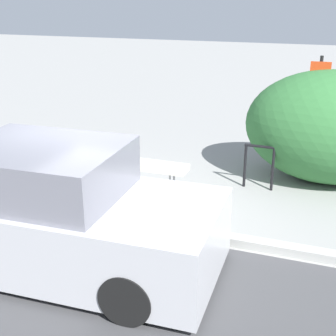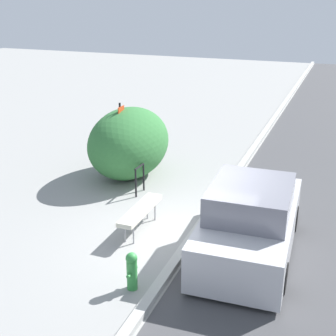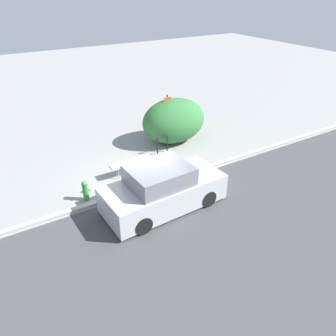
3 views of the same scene
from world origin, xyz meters
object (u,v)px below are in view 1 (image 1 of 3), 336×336
bench (139,165)px  bike_rack (259,162)px  sign_post (316,106)px  parked_car_near (55,215)px  fire_hydrant (9,171)px

bench → bike_rack: 2.15m
bench → sign_post: (2.78, 1.85, 0.87)m
bench → bike_rack: bearing=24.9°
bike_rack → sign_post: bearing=48.7°
bench → parked_car_near: 2.55m
bike_rack → bench: bearing=-155.1°
bench → fire_hydrant: bearing=-159.7°
bike_rack → parked_car_near: size_ratio=0.20×
sign_post → fire_hydrant: (-4.93, -2.65, -0.98)m
sign_post → parked_car_near: size_ratio=0.55×
bench → parked_car_near: size_ratio=0.42×
sign_post → bike_rack: bearing=-131.3°
sign_post → parked_car_near: (-2.82, -4.40, -0.68)m
sign_post → fire_hydrant: sign_post is taller
bench → fire_hydrant: 2.30m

